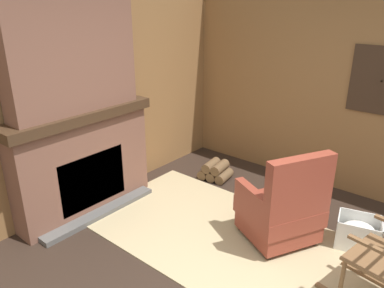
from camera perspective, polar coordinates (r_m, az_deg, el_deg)
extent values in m
cube|color=olive|center=(4.37, -18.61, 6.59)|extent=(0.06, 5.41, 2.64)
cube|color=olive|center=(4.89, 24.96, 7.22)|extent=(5.41, 0.06, 2.64)
cube|color=#382619|center=(4.78, 26.97, 8.55)|extent=(0.70, 0.02, 0.77)
cube|color=silver|center=(4.79, 27.00, 8.57)|extent=(0.66, 0.01, 0.73)
cube|color=#382619|center=(4.78, 26.96, 8.55)|extent=(0.02, 0.02, 0.73)
cube|color=#382619|center=(4.78, 26.96, 8.55)|extent=(0.66, 0.02, 0.02)
cube|color=brown|center=(4.46, -16.13, -3.29)|extent=(0.32, 1.64, 1.11)
cube|color=black|center=(4.42, -15.05, -5.19)|extent=(0.08, 0.85, 0.62)
cube|color=#565451|center=(4.52, -13.66, -10.19)|extent=(0.16, 1.47, 0.06)
cube|color=#3D2819|center=(4.25, -16.97, 4.19)|extent=(0.42, 1.74, 0.11)
cube|color=brown|center=(4.10, -18.13, 14.30)|extent=(0.29, 1.44, 1.40)
cube|color=tan|center=(4.03, 6.21, -14.37)|extent=(3.23, 1.66, 0.01)
cube|color=brown|center=(4.05, 12.92, -11.67)|extent=(0.86, 0.87, 0.24)
cube|color=brown|center=(3.97, 13.10, -9.86)|extent=(0.90, 0.92, 0.18)
cube|color=brown|center=(3.60, 16.11, -6.44)|extent=(0.42, 0.67, 0.61)
cube|color=brown|center=(3.74, 9.35, -8.31)|extent=(0.57, 0.35, 0.20)
cube|color=brown|center=(4.07, 16.65, -6.40)|extent=(0.57, 0.35, 0.20)
cylinder|color=#332319|center=(4.18, 7.44, -12.57)|extent=(0.07, 0.07, 0.06)
cylinder|color=#332319|center=(4.45, 13.75, -10.75)|extent=(0.07, 0.07, 0.06)
cylinder|color=#332319|center=(3.83, 11.54, -16.52)|extent=(0.07, 0.07, 0.06)
cylinder|color=#332319|center=(4.12, 18.16, -14.16)|extent=(0.07, 0.07, 0.06)
cylinder|color=brown|center=(3.45, 21.91, -18.46)|extent=(0.04, 0.04, 0.38)
cylinder|color=brown|center=(3.78, 25.25, -15.17)|extent=(0.04, 0.04, 0.38)
cube|color=brown|center=(3.44, 27.02, -15.27)|extent=(0.52, 0.58, 0.02)
cube|color=brown|center=(3.16, 25.99, -14.04)|extent=(0.40, 0.11, 0.02)
cylinder|color=brown|center=(5.28, 2.26, -4.25)|extent=(0.18, 0.34, 0.13)
cylinder|color=brown|center=(5.22, 3.58, -4.59)|extent=(0.18, 0.34, 0.13)
cylinder|color=brown|center=(5.17, 4.93, -4.93)|extent=(0.18, 0.34, 0.13)
cylinder|color=brown|center=(5.20, 2.94, -3.27)|extent=(0.18, 0.34, 0.13)
cylinder|color=brown|center=(5.14, 4.29, -3.59)|extent=(0.18, 0.34, 0.13)
cube|color=white|center=(4.28, 23.67, -13.98)|extent=(0.48, 0.42, 0.01)
cube|color=white|center=(4.21, 26.73, -12.63)|extent=(0.10, 0.31, 0.32)
cube|color=white|center=(4.19, 21.25, -11.84)|extent=(0.10, 0.31, 0.32)
cube|color=white|center=(4.33, 24.07, -11.18)|extent=(0.40, 0.12, 0.32)
cube|color=white|center=(4.06, 23.91, -13.39)|extent=(0.40, 0.12, 0.32)
ellipsoid|color=white|center=(4.19, 24.03, -12.06)|extent=(0.38, 0.33, 0.19)
ellipsoid|color=#47708E|center=(3.95, -25.19, 3.35)|extent=(0.10, 0.10, 0.10)
cylinder|color=white|center=(3.92, -25.51, 5.29)|extent=(0.05, 0.05, 0.18)
cube|color=brown|center=(4.46, -13.12, 6.96)|extent=(0.14, 0.24, 0.13)
cube|color=silver|center=(4.41, -12.54, 6.90)|extent=(0.01, 0.04, 0.02)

